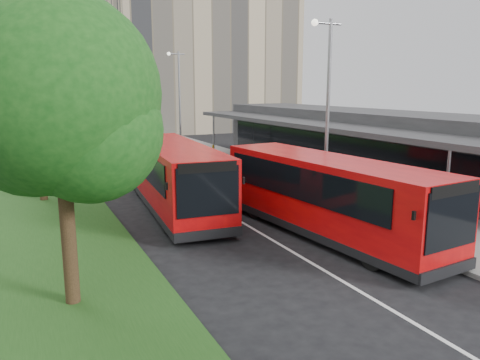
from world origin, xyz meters
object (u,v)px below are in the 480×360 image
at_px(tree_near, 58,108).
at_px(car_far, 81,127).
at_px(car_near, 106,130).
at_px(litter_bin, 264,166).
at_px(bollard, 213,151).
at_px(tree_far, 28,98).
at_px(tree_mid, 34,87).
at_px(lamp_post_far, 179,95).
at_px(lamp_post_near, 326,103).
at_px(bus_second, 174,177).
at_px(bus_main, 327,197).

relative_size(tree_near, car_far, 2.06).
bearing_deg(car_near, litter_bin, -75.70).
distance_m(bollard, car_far, 27.11).
bearing_deg(tree_near, tree_far, 90.00).
distance_m(tree_mid, tree_far, 12.02).
relative_size(litter_bin, car_far, 0.25).
relative_size(tree_near, lamp_post_far, 0.95).
bearing_deg(lamp_post_near, tree_far, 120.29).
bearing_deg(lamp_post_far, tree_near, -114.04).
relative_size(lamp_post_near, car_far, 2.17).
xyz_separation_m(lamp_post_far, bus_second, (-5.93, -17.14, -3.21)).
height_order(lamp_post_far, car_far, lamp_post_far).
height_order(tree_far, car_near, tree_far).
xyz_separation_m(tree_near, tree_mid, (-0.00, 12.00, 0.49)).
xyz_separation_m(tree_mid, lamp_post_near, (11.13, -7.05, -0.66)).
xyz_separation_m(bus_second, car_near, (3.06, 34.54, -0.82)).
bearing_deg(tree_far, lamp_post_far, 4.87).
bearing_deg(lamp_post_far, litter_bin, -82.98).
bearing_deg(bus_second, bus_main, -52.12).
relative_size(bus_second, car_near, 2.63).
xyz_separation_m(tree_mid, car_far, (6.21, 35.64, -4.77)).
bearing_deg(lamp_post_near, bus_main, -123.52).
height_order(tree_mid, lamp_post_far, tree_mid).
bearing_deg(bus_second, tree_far, 112.66).
bearing_deg(bollard, litter_bin, -89.97).
xyz_separation_m(lamp_post_near, bus_main, (-2.06, -3.10, -3.24)).
height_order(lamp_post_near, litter_bin, lamp_post_near).
height_order(tree_far, litter_bin, tree_far).
relative_size(bus_second, bollard, 11.85).
distance_m(litter_bin, bollard, 8.15).
distance_m(lamp_post_near, bus_second, 7.33).
relative_size(lamp_post_far, car_far, 2.17).
bearing_deg(tree_near, car_near, 78.97).
bearing_deg(bus_second, car_far, 93.41).
relative_size(tree_far, car_far, 1.95).
bearing_deg(litter_bin, bus_second, -144.20).
height_order(tree_near, bus_main, tree_near).
bearing_deg(bus_main, tree_far, 107.05).
bearing_deg(bus_main, lamp_post_near, 51.27).
relative_size(lamp_post_near, bus_main, 0.77).
relative_size(litter_bin, bollard, 1.04).
height_order(tree_near, lamp_post_near, lamp_post_near).
bearing_deg(car_far, tree_far, -128.68).
bearing_deg(lamp_post_far, car_near, 99.37).
distance_m(tree_far, lamp_post_near, 22.06).
height_order(tree_near, tree_mid, tree_mid).
bearing_deg(car_near, tree_far, -108.35).
xyz_separation_m(tree_far, bollard, (12.58, -2.72, -4.04)).
bearing_deg(tree_mid, bus_second, -38.89).
distance_m(litter_bin, car_near, 29.53).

